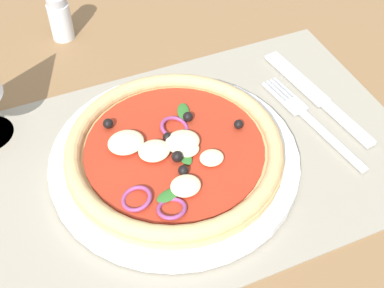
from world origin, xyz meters
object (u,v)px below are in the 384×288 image
(pizza, at_px, (174,150))
(pepper_shaker, at_px, (60,18))
(fork, at_px, (308,117))
(knife, at_px, (316,95))
(plate, at_px, (175,160))

(pizza, xyz_separation_m, pepper_shaker, (-0.06, 0.29, 0.01))
(pizza, relative_size, pepper_shaker, 3.66)
(fork, distance_m, knife, 0.04)
(fork, xyz_separation_m, knife, (0.03, 0.03, 0.00))
(knife, bearing_deg, pizza, 91.91)
(fork, distance_m, pepper_shaker, 0.38)
(pepper_shaker, bearing_deg, pizza, -78.81)
(pizza, distance_m, pepper_shaker, 0.30)
(pizza, height_order, fork, pizza)
(plate, distance_m, pepper_shaker, 0.30)
(pizza, relative_size, fork, 1.36)
(pepper_shaker, bearing_deg, plate, -78.68)
(fork, height_order, knife, knife)
(pizza, height_order, pepper_shaker, pepper_shaker)
(pizza, bearing_deg, fork, 1.27)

